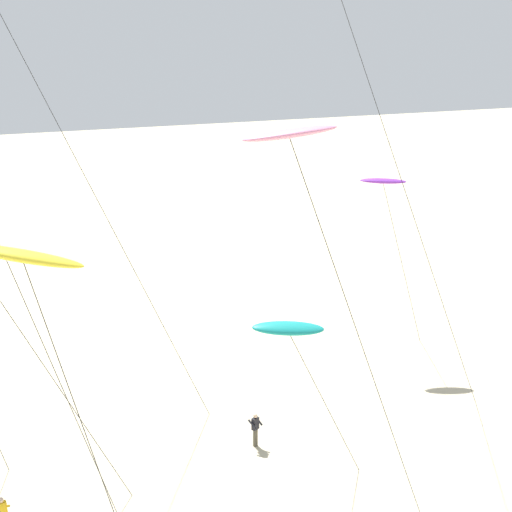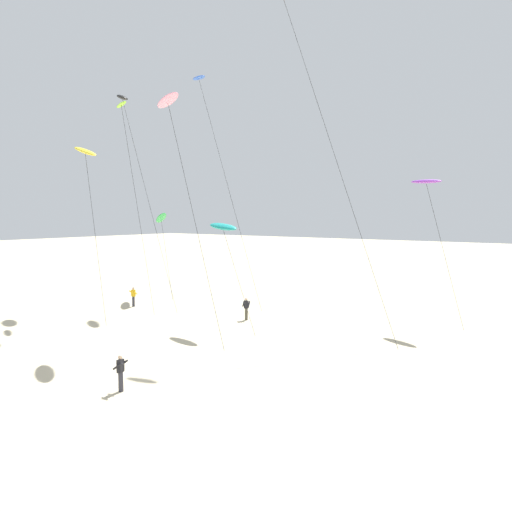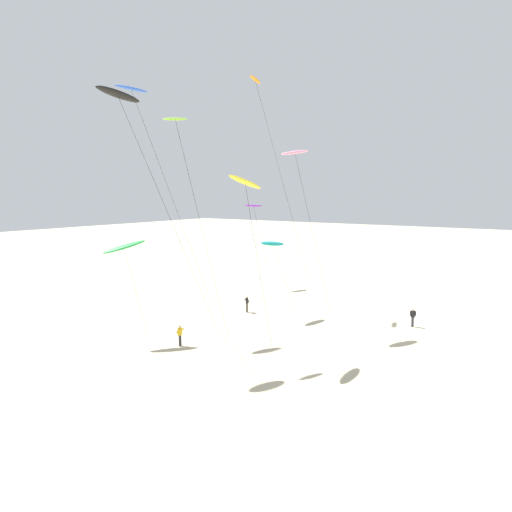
% 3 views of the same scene
% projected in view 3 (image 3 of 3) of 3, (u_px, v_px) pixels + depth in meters
% --- Properties ---
extents(ground_plane, '(260.00, 260.00, 0.00)m').
position_uv_depth(ground_plane, '(371.00, 329.00, 38.70)').
color(ground_plane, beige).
extents(kite_pink, '(7.05, 2.17, 15.53)m').
position_uv_depth(kite_pink, '(295.00, 154.00, 37.40)').
color(kite_pink, pink).
rests_on(kite_pink, ground).
extents(kite_orange, '(10.28, 2.32, 23.26)m').
position_uv_depth(kite_orange, '(257.00, 88.00, 43.99)').
color(kite_orange, orange).
rests_on(kite_orange, ground).
extents(kite_yellow, '(4.31, 1.27, 13.10)m').
position_uv_depth(kite_yellow, '(245.00, 183.00, 30.82)').
color(kite_yellow, yellow).
rests_on(kite_yellow, ground).
extents(kite_green, '(3.36, 2.57, 8.21)m').
position_uv_depth(kite_green, '(124.00, 247.00, 34.80)').
color(kite_green, green).
rests_on(kite_green, ground).
extents(kite_purple, '(4.41, 1.78, 10.45)m').
position_uv_depth(kite_purple, '(253.00, 206.00, 55.61)').
color(kite_purple, purple).
rests_on(kite_purple, ground).
extents(kite_blue, '(9.64, 2.81, 20.68)m').
position_uv_depth(kite_blue, '(132.00, 92.00, 36.78)').
color(kite_blue, blue).
rests_on(kite_blue, ground).
extents(kite_black, '(9.79, 2.91, 19.10)m').
position_uv_depth(kite_black, '(119.00, 96.00, 30.25)').
color(kite_black, black).
rests_on(kite_black, ground).
extents(kite_teal, '(4.77, 1.64, 7.47)m').
position_uv_depth(kite_teal, '(273.00, 244.00, 41.79)').
color(kite_teal, teal).
rests_on(kite_teal, ground).
extents(kite_lime, '(5.60, 1.58, 17.22)m').
position_uv_depth(kite_lime, '(177.00, 125.00, 31.55)').
color(kite_lime, '#8CD833').
rests_on(kite_lime, ground).
extents(kite_flyer_nearest, '(0.64, 0.66, 1.67)m').
position_uv_depth(kite_flyer_nearest, '(413.00, 317.00, 39.25)').
color(kite_flyer_nearest, '#33333D').
rests_on(kite_flyer_nearest, ground).
extents(kite_flyer_middle, '(0.70, 0.68, 1.67)m').
position_uv_depth(kite_flyer_middle, '(247.00, 303.00, 44.11)').
color(kite_flyer_middle, '#4C4738').
rests_on(kite_flyer_middle, ground).
extents(kite_flyer_furthest, '(0.58, 0.56, 1.67)m').
position_uv_depth(kite_flyer_furthest, '(180.00, 335.00, 34.24)').
color(kite_flyer_furthest, '#33333D').
rests_on(kite_flyer_furthest, ground).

